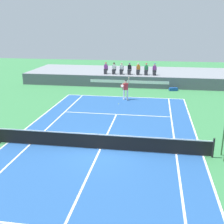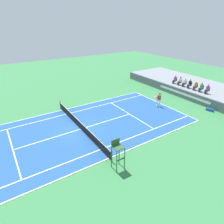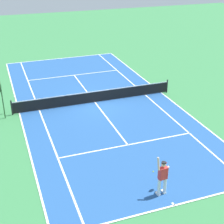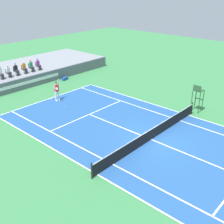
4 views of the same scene
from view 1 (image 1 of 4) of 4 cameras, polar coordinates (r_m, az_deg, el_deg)
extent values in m
plane|color=#387F47|center=(15.65, -2.43, -7.66)|extent=(80.00, 80.00, 0.00)
cube|color=#235193|center=(15.65, -2.43, -7.63)|extent=(10.98, 23.78, 0.02)
cube|color=white|center=(26.77, 2.56, 3.08)|extent=(10.98, 0.10, 0.01)
cube|color=white|center=(17.50, -20.44, -5.93)|extent=(0.10, 23.78, 0.01)
cube|color=white|center=(15.60, 17.99, -8.55)|extent=(0.10, 23.78, 0.01)
cube|color=white|center=(16.88, -16.32, -6.37)|extent=(0.10, 23.78, 0.01)
cube|color=white|center=(15.43, 12.88, -8.40)|extent=(0.10, 23.78, 0.01)
cube|color=white|center=(21.53, 0.91, -0.48)|extent=(8.22, 0.10, 0.01)
cube|color=white|center=(15.64, -2.43, -7.58)|extent=(0.10, 12.80, 0.01)
cube|color=white|center=(26.67, 2.54, 3.03)|extent=(0.10, 0.20, 0.01)
cylinder|color=black|center=(15.48, 19.82, -6.87)|extent=(0.10, 0.10, 1.07)
cube|color=black|center=(15.46, -2.45, -6.05)|extent=(11.78, 0.02, 0.84)
cube|color=white|center=(15.29, -2.47, -4.60)|extent=(11.78, 0.03, 0.06)
cube|color=#565B66|center=(30.70, 3.47, 6.07)|extent=(24.42, 0.24, 1.25)
cube|color=silver|center=(30.57, 3.45, 6.14)|extent=(8.55, 0.01, 0.32)
cube|color=gray|center=(34.60, 4.12, 7.33)|extent=(24.42, 7.72, 1.25)
cube|color=#474C56|center=(32.17, -1.27, 8.48)|extent=(0.44, 0.44, 0.06)
cube|color=#474C56|center=(32.32, -1.21, 8.97)|extent=(0.44, 0.06, 0.44)
cylinder|color=#4C4C51|center=(32.02, -1.01, 8.04)|extent=(0.04, 0.04, 0.38)
cylinder|color=#4C4C51|center=(32.09, -1.63, 8.06)|extent=(0.04, 0.04, 0.38)
cube|color=#2D2D33|center=(32.06, -1.31, 8.59)|extent=(0.34, 0.44, 0.16)
cube|color=#2D2D33|center=(31.90, -1.37, 8.06)|extent=(0.30, 0.14, 0.44)
cube|color=purple|center=(32.17, -1.26, 9.15)|extent=(0.36, 0.22, 0.52)
sphere|color=tan|center=(32.12, -1.26, 9.80)|extent=(0.20, 0.20, 0.20)
cylinder|color=red|center=(32.11, -1.27, 9.96)|extent=(0.19, 0.19, 0.05)
cube|color=#474C56|center=(32.02, 0.40, 8.44)|extent=(0.44, 0.44, 0.06)
cube|color=#474C56|center=(32.17, 0.45, 8.93)|extent=(0.44, 0.06, 0.44)
cylinder|color=#4C4C51|center=(31.88, 0.67, 8.00)|extent=(0.04, 0.04, 0.38)
cylinder|color=#4C4C51|center=(31.93, 0.04, 8.02)|extent=(0.04, 0.04, 0.38)
cube|color=#2D2D33|center=(31.91, 0.37, 8.55)|extent=(0.34, 0.44, 0.16)
cube|color=#2D2D33|center=(31.75, 0.31, 8.02)|extent=(0.30, 0.14, 0.44)
cube|color=white|center=(32.02, 0.41, 9.11)|extent=(0.36, 0.22, 0.52)
sphere|color=brown|center=(31.97, 0.41, 9.77)|extent=(0.20, 0.20, 0.20)
cylinder|color=black|center=(31.96, 0.41, 9.93)|extent=(0.19, 0.19, 0.05)
cube|color=#474C56|center=(31.90, 1.92, 8.40)|extent=(0.44, 0.44, 0.06)
cube|color=#474C56|center=(32.06, 1.97, 8.89)|extent=(0.44, 0.06, 0.44)
cylinder|color=#4C4C51|center=(31.77, 2.20, 7.96)|extent=(0.04, 0.04, 0.38)
cylinder|color=#4C4C51|center=(31.81, 1.57, 7.97)|extent=(0.04, 0.04, 0.38)
cube|color=#2D2D33|center=(31.79, 1.90, 8.51)|extent=(0.34, 0.44, 0.16)
cube|color=#2D2D33|center=(31.64, 1.85, 7.97)|extent=(0.30, 0.14, 0.44)
cube|color=white|center=(31.90, 1.94, 9.07)|extent=(0.36, 0.22, 0.52)
sphere|color=tan|center=(31.85, 1.95, 9.73)|extent=(0.20, 0.20, 0.20)
cylinder|color=white|center=(31.84, 1.95, 9.89)|extent=(0.19, 0.19, 0.05)
cube|color=#474C56|center=(31.81, 3.54, 8.35)|extent=(0.44, 0.44, 0.06)
cube|color=#474C56|center=(31.96, 3.58, 8.85)|extent=(0.44, 0.06, 0.44)
cylinder|color=#4C4C51|center=(31.68, 3.82, 7.90)|extent=(0.04, 0.04, 0.38)
cylinder|color=#4C4C51|center=(31.71, 3.18, 7.92)|extent=(0.04, 0.04, 0.38)
cube|color=#2D2D33|center=(31.69, 3.52, 8.46)|extent=(0.34, 0.44, 0.16)
cube|color=#2D2D33|center=(31.54, 3.48, 7.92)|extent=(0.30, 0.14, 0.44)
cube|color=black|center=(31.81, 3.56, 9.02)|extent=(0.36, 0.22, 0.52)
sphere|color=tan|center=(31.76, 3.57, 9.68)|extent=(0.20, 0.20, 0.20)
cylinder|color=#2D4CA8|center=(31.75, 3.58, 9.84)|extent=(0.19, 0.19, 0.05)
cube|color=#474C56|center=(31.73, 5.31, 8.29)|extent=(0.44, 0.44, 0.06)
cube|color=#474C56|center=(31.89, 5.35, 8.78)|extent=(0.44, 0.06, 0.44)
cylinder|color=#4C4C51|center=(31.61, 5.61, 7.84)|extent=(0.04, 0.04, 0.38)
cylinder|color=#4C4C51|center=(31.63, 4.96, 7.86)|extent=(0.04, 0.04, 0.38)
cube|color=#2D2D33|center=(31.62, 5.31, 8.40)|extent=(0.34, 0.44, 0.16)
cube|color=#2D2D33|center=(31.46, 5.27, 7.86)|extent=(0.30, 0.14, 0.44)
cube|color=orange|center=(31.73, 5.34, 8.96)|extent=(0.36, 0.22, 0.52)
sphere|color=tan|center=(31.68, 5.36, 9.62)|extent=(0.20, 0.20, 0.20)
cylinder|color=white|center=(31.67, 5.36, 9.78)|extent=(0.19, 0.19, 0.05)
cube|color=#474C56|center=(31.69, 6.92, 8.22)|extent=(0.44, 0.44, 0.06)
cube|color=#474C56|center=(31.85, 6.96, 8.72)|extent=(0.44, 0.06, 0.44)
cylinder|color=#4C4C51|center=(31.57, 7.22, 7.77)|extent=(0.04, 0.04, 0.38)
cylinder|color=#4C4C51|center=(31.58, 6.58, 7.80)|extent=(0.04, 0.04, 0.38)
cube|color=#2D2D33|center=(31.57, 6.92, 8.34)|extent=(0.34, 0.44, 0.16)
cube|color=#2D2D33|center=(31.42, 6.89, 7.79)|extent=(0.30, 0.14, 0.44)
cube|color=#2D8C51|center=(31.69, 6.95, 8.90)|extent=(0.36, 0.22, 0.52)
sphere|color=tan|center=(31.64, 6.98, 9.56)|extent=(0.20, 0.20, 0.20)
cylinder|color=red|center=(31.63, 6.98, 9.72)|extent=(0.19, 0.19, 0.05)
cube|color=#474C56|center=(31.67, 8.59, 8.15)|extent=(0.44, 0.44, 0.06)
cube|color=#474C56|center=(31.83, 8.61, 8.65)|extent=(0.44, 0.06, 0.44)
cylinder|color=#4C4C51|center=(31.55, 8.89, 7.70)|extent=(0.04, 0.04, 0.38)
cylinder|color=#4C4C51|center=(31.56, 8.24, 7.73)|extent=(0.04, 0.04, 0.38)
cube|color=#2D2D33|center=(31.56, 8.59, 8.26)|extent=(0.34, 0.44, 0.16)
cube|color=#2D2D33|center=(31.40, 8.56, 7.72)|extent=(0.30, 0.14, 0.44)
cube|color=purple|center=(31.67, 8.62, 8.83)|extent=(0.36, 0.22, 0.52)
sphere|color=tan|center=(31.62, 8.65, 9.49)|extent=(0.20, 0.20, 0.20)
cylinder|color=#2D4CA8|center=(31.61, 8.65, 9.65)|extent=(0.19, 0.19, 0.05)
cylinder|color=white|center=(25.79, 3.13, 3.52)|extent=(0.15, 0.15, 0.92)
cylinder|color=white|center=(25.79, 2.42, 3.53)|extent=(0.15, 0.15, 0.92)
cube|color=white|center=(25.83, 3.12, 2.60)|extent=(0.15, 0.29, 0.10)
cube|color=white|center=(25.83, 2.41, 2.61)|extent=(0.15, 0.29, 0.10)
cube|color=red|center=(25.62, 2.80, 5.17)|extent=(0.43, 0.29, 0.60)
sphere|color=beige|center=(25.52, 2.81, 6.21)|extent=(0.22, 0.22, 0.22)
cylinder|color=black|center=(25.51, 2.82, 6.40)|extent=(0.21, 0.21, 0.06)
cylinder|color=beige|center=(25.48, 3.41, 6.38)|extent=(0.12, 0.22, 0.61)
cylinder|color=beige|center=(25.51, 2.22, 5.18)|extent=(0.13, 0.34, 0.56)
cylinder|color=black|center=(25.42, 2.12, 4.84)|extent=(0.06, 0.19, 0.25)
torus|color=red|center=(25.19, 2.08, 5.33)|extent=(0.33, 0.23, 0.26)
cylinder|color=silver|center=(25.19, 2.08, 5.33)|extent=(0.29, 0.19, 0.22)
sphere|color=#D1E533|center=(24.30, 1.32, 1.63)|extent=(0.07, 0.07, 0.07)
cylinder|color=#2D562D|center=(15.75, 21.58, -5.01)|extent=(0.07, 0.07, 1.90)
cube|color=#194799|center=(30.00, 12.32, 4.53)|extent=(0.89, 0.53, 0.32)
cylinder|color=#194799|center=(29.87, 11.55, 4.52)|extent=(0.14, 0.32, 0.32)
cylinder|color=#194799|center=(30.14, 13.08, 4.53)|extent=(0.14, 0.32, 0.32)
camera|label=2|loc=(15.46, 74.12, 18.87)|focal=30.43mm
camera|label=3|loc=(36.34, 16.11, 22.63)|focal=54.58mm
camera|label=4|loc=(18.73, -72.11, 17.22)|focal=45.63mm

